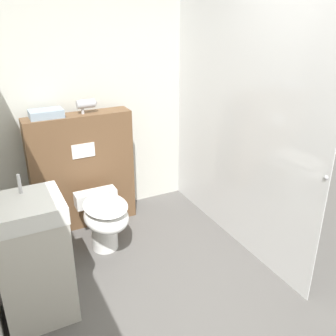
% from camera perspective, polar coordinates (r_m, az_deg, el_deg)
% --- Properties ---
extents(wall_back, '(8.00, 0.06, 2.50)m').
position_cam_1_polar(wall_back, '(4.02, -7.75, 10.73)').
color(wall_back, silver).
rests_on(wall_back, ground_plane).
extents(partition_panel, '(1.02, 0.23, 1.18)m').
position_cam_1_polar(partition_panel, '(3.87, -12.88, -0.45)').
color(partition_panel, brown).
rests_on(partition_panel, ground_plane).
extents(shower_glass, '(0.04, 2.14, 2.19)m').
position_cam_1_polar(shower_glass, '(3.44, 10.29, 5.72)').
color(shower_glass, silver).
rests_on(shower_glass, ground_plane).
extents(toilet, '(0.39, 0.64, 0.51)m').
position_cam_1_polar(toilet, '(3.49, -9.65, -7.51)').
color(toilet, white).
rests_on(toilet, ground_plane).
extents(sink_vanity, '(0.49, 0.46, 1.09)m').
position_cam_1_polar(sink_vanity, '(2.87, -19.78, -13.03)').
color(sink_vanity, beige).
rests_on(sink_vanity, ground_plane).
extents(hair_drier, '(0.20, 0.08, 0.14)m').
position_cam_1_polar(hair_drier, '(3.67, -12.29, 9.52)').
color(hair_drier, '#B7B7BC').
rests_on(hair_drier, partition_panel).
extents(folded_towel, '(0.30, 0.19, 0.07)m').
position_cam_1_polar(folded_towel, '(3.64, -18.08, 7.88)').
color(folded_towel, '#8C9EAD').
rests_on(folded_towel, partition_panel).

